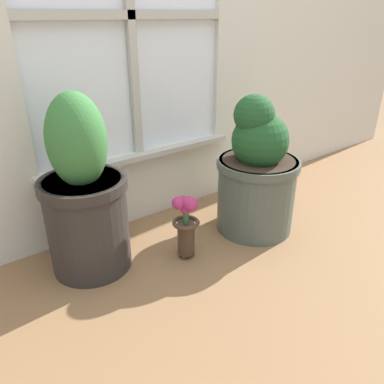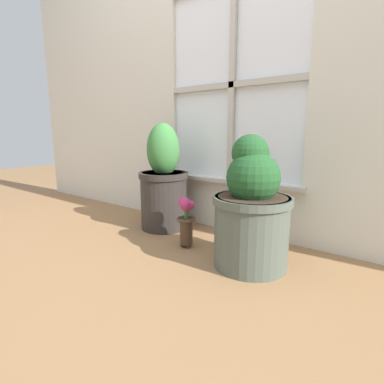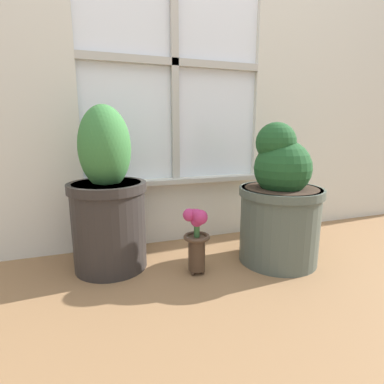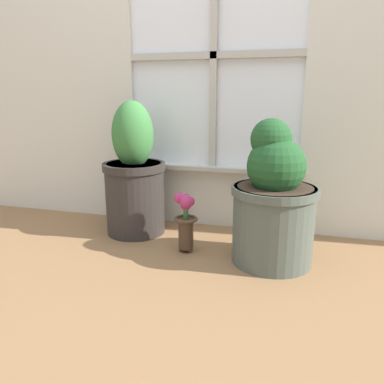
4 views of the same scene
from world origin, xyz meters
TOP-DOWN VIEW (x-y plane):
  - ground_plane at (0.00, 0.00)m, footprint 10.00×10.00m
  - potted_plant_left at (-0.37, 0.45)m, footprint 0.33×0.33m
  - potted_plant_right at (0.37, 0.26)m, footprint 0.37×0.37m
  - flower_vase at (-0.03, 0.26)m, footprint 0.11×0.11m

SIDE VIEW (x-z plane):
  - ground_plane at x=0.00m, z-range 0.00..0.00m
  - flower_vase at x=-0.03m, z-range 0.03..0.32m
  - potted_plant_right at x=0.37m, z-range -0.04..0.59m
  - potted_plant_left at x=-0.37m, z-range -0.05..0.65m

